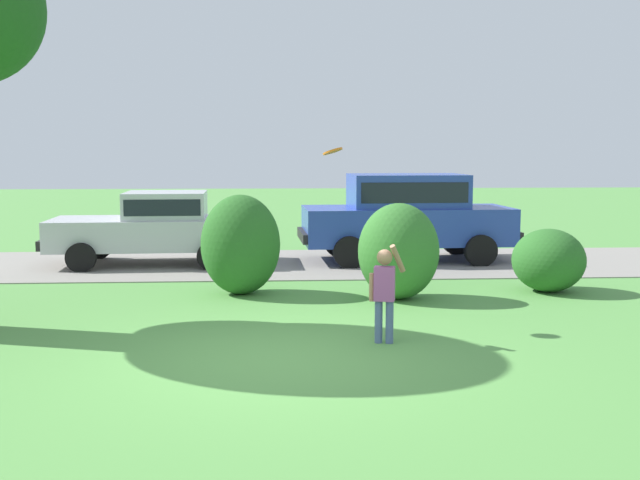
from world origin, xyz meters
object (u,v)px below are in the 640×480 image
Objects in this scene: child_thrower at (384,288)px; frisbee at (333,151)px; parked_sedan at (156,225)px; parked_suv at (407,213)px.

child_thrower is 2.11m from frisbee.
parked_sedan is 8.09m from child_thrower.
parked_suv is at bearing 1.74° from parked_sedan.
parked_sedan is 3.47× the size of child_thrower.
parked_sedan is 0.94× the size of parked_suv.
parked_suv is (5.43, 0.16, 0.23)m from parked_sedan.
parked_sedan is at bearing 118.97° from child_thrower.
frisbee reaches higher than child_thrower.
child_thrower is (3.92, -7.07, -0.13)m from parked_sedan.
frisbee reaches higher than parked_suv.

